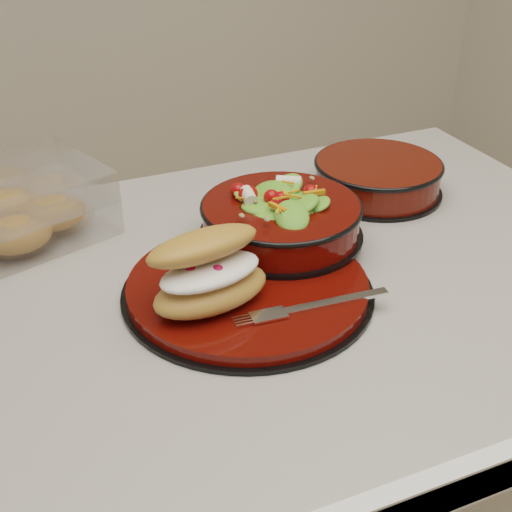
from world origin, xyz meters
name	(u,v)px	position (x,y,z in m)	size (l,w,h in m)	color
dinner_plate	(249,288)	(0.06, -0.02, 0.91)	(0.31, 0.31, 0.02)	black
salad_bowl	(281,214)	(0.14, 0.06, 0.96)	(0.22, 0.22, 0.09)	black
croissant	(208,271)	(0.00, -0.05, 0.96)	(0.16, 0.12, 0.09)	#BC7539
fork	(316,306)	(0.11, -0.11, 0.92)	(0.17, 0.03, 0.00)	silver
pastry_box	(11,211)	(-0.19, 0.24, 0.94)	(0.29, 0.25, 0.09)	white
extra_bowl	(378,176)	(0.36, 0.16, 0.93)	(0.21, 0.21, 0.05)	black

